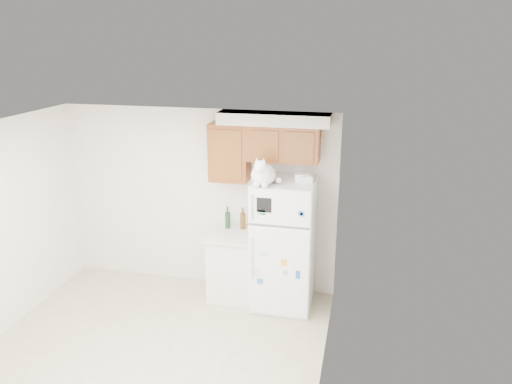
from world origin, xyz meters
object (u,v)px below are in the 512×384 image
(storage_box_front, at_px, (306,179))
(bottle_green, at_px, (228,217))
(cat, at_px, (263,174))
(bottle_amber, at_px, (243,218))
(base_counter, at_px, (234,264))
(refrigerator, at_px, (284,244))
(storage_box_back, at_px, (303,178))

(storage_box_front, xyz_separation_m, bottle_green, (-1.07, 0.25, -0.67))
(cat, height_order, bottle_amber, cat)
(cat, relative_size, bottle_green, 1.74)
(bottle_green, relative_size, bottle_amber, 1.01)
(storage_box_front, distance_m, bottle_amber, 1.13)
(bottle_amber, bearing_deg, bottle_green, -173.87)
(bottle_amber, bearing_deg, base_counter, -117.54)
(refrigerator, height_order, storage_box_front, storage_box_front)
(base_counter, xyz_separation_m, storage_box_back, (0.91, -0.05, 1.29))
(base_counter, distance_m, cat, 1.48)
(refrigerator, height_order, bottle_green, refrigerator)
(base_counter, height_order, storage_box_back, storage_box_back)
(bottle_green, xyz_separation_m, bottle_amber, (0.20, 0.02, -0.00))
(storage_box_back, bearing_deg, storage_box_front, -51.68)
(refrigerator, xyz_separation_m, bottle_green, (-0.80, 0.22, 0.22))
(cat, distance_m, storage_box_back, 0.52)
(base_counter, xyz_separation_m, bottle_amber, (0.09, 0.17, 0.61))
(storage_box_front, xyz_separation_m, bottle_amber, (-0.86, 0.28, -0.67))
(refrigerator, relative_size, storage_box_back, 9.44)
(cat, xyz_separation_m, storage_box_back, (0.45, 0.26, -0.09))
(refrigerator, distance_m, bottle_amber, 0.68)
(base_counter, distance_m, storage_box_front, 1.60)
(refrigerator, bearing_deg, storage_box_front, -6.51)
(storage_box_back, distance_m, bottle_amber, 1.09)
(storage_box_back, bearing_deg, bottle_green, 170.03)
(base_counter, bearing_deg, storage_box_back, -3.26)
(bottle_amber, bearing_deg, storage_box_front, -17.70)
(storage_box_front, bearing_deg, bottle_amber, 148.20)
(storage_box_back, distance_m, storage_box_front, 0.06)
(storage_box_back, distance_m, bottle_green, 1.25)
(base_counter, relative_size, bottle_green, 3.03)
(cat, xyz_separation_m, storage_box_front, (0.49, 0.20, -0.09))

